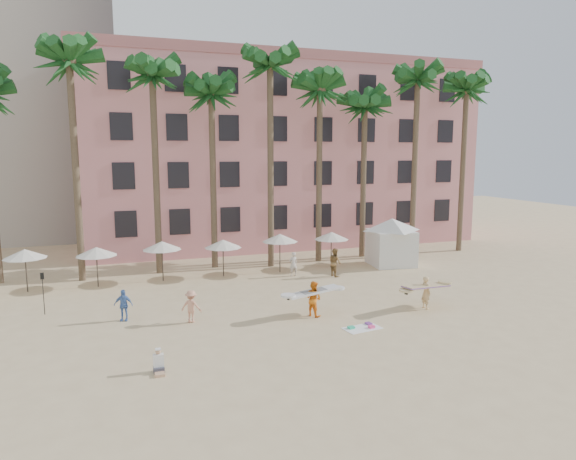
{
  "coord_description": "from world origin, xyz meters",
  "views": [
    {
      "loc": [
        -8.0,
        -21.0,
        8.36
      ],
      "look_at": [
        1.38,
        6.0,
        4.0
      ],
      "focal_mm": 32.0,
      "sensor_mm": 36.0,
      "label": 1
    }
  ],
  "objects_px": {
    "cabana": "(391,238)",
    "carrier_yellow": "(426,290)",
    "carrier_white": "(313,297)",
    "pink_hotel": "(275,156)"
  },
  "relations": [
    {
      "from": "pink_hotel",
      "to": "carrier_yellow",
      "type": "distance_m",
      "value": 25.21
    },
    {
      "from": "pink_hotel",
      "to": "carrier_white",
      "type": "xyz_separation_m",
      "value": [
        -5.41,
        -23.37,
        -7.03
      ]
    },
    {
      "from": "carrier_yellow",
      "to": "carrier_white",
      "type": "bearing_deg",
      "value": 172.34
    },
    {
      "from": "cabana",
      "to": "carrier_yellow",
      "type": "xyz_separation_m",
      "value": [
        -3.8,
        -10.13,
        -1.06
      ]
    },
    {
      "from": "carrier_white",
      "to": "carrier_yellow",
      "type": "bearing_deg",
      "value": -7.66
    },
    {
      "from": "cabana",
      "to": "carrier_white",
      "type": "height_order",
      "value": "cabana"
    },
    {
      "from": "pink_hotel",
      "to": "cabana",
      "type": "xyz_separation_m",
      "value": [
        4.57,
        -14.08,
        -5.93
      ]
    },
    {
      "from": "pink_hotel",
      "to": "cabana",
      "type": "distance_m",
      "value": 15.94
    },
    {
      "from": "pink_hotel",
      "to": "carrier_yellow",
      "type": "xyz_separation_m",
      "value": [
        0.77,
        -24.2,
        -7.0
      ]
    },
    {
      "from": "pink_hotel",
      "to": "carrier_white",
      "type": "bearing_deg",
      "value": -103.03
    }
  ]
}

